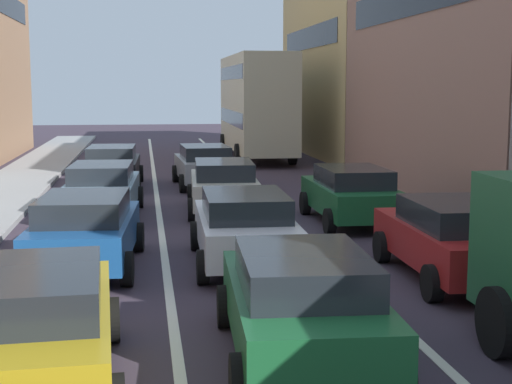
{
  "coord_description": "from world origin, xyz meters",
  "views": [
    {
      "loc": [
        -2.09,
        -2.08,
        3.6
      ],
      "look_at": [
        0.0,
        12.0,
        1.6
      ],
      "focal_mm": 53.28,
      "sensor_mm": 36.0,
      "label": 1
    }
  ],
  "objects_px": {
    "sedan_centre_lane_second": "(302,302)",
    "coupe_centre_lane_fourth": "(224,185)",
    "wagon_left_lane_second": "(33,324)",
    "sedan_left_lane_fourth": "(102,188)",
    "wagon_right_lane_far": "(351,193)",
    "sedan_right_lane_behind_truck": "(454,237)",
    "hatchback_centre_lane_third": "(245,226)",
    "sedan_left_lane_third": "(85,229)",
    "bus_mid_queue_primary": "(256,101)",
    "sedan_centre_lane_fifth": "(205,165)",
    "sedan_left_lane_fifth": "(112,165)"
  },
  "relations": [
    {
      "from": "sedan_left_lane_fourth",
      "to": "sedan_centre_lane_fifth",
      "type": "height_order",
      "value": "same"
    },
    {
      "from": "hatchback_centre_lane_third",
      "to": "wagon_left_lane_second",
      "type": "bearing_deg",
      "value": 152.07
    },
    {
      "from": "sedan_centre_lane_second",
      "to": "coupe_centre_lane_fourth",
      "type": "distance_m",
      "value": 11.94
    },
    {
      "from": "sedan_left_lane_third",
      "to": "sedan_right_lane_behind_truck",
      "type": "relative_size",
      "value": 1.02
    },
    {
      "from": "sedan_centre_lane_second",
      "to": "sedan_left_lane_third",
      "type": "xyz_separation_m",
      "value": [
        -3.17,
        5.61,
        0.0
      ]
    },
    {
      "from": "coupe_centre_lane_fourth",
      "to": "wagon_right_lane_far",
      "type": "bearing_deg",
      "value": -121.79
    },
    {
      "from": "sedan_left_lane_fifth",
      "to": "sedan_right_lane_behind_truck",
      "type": "distance_m",
      "value": 15.61
    },
    {
      "from": "sedan_left_lane_third",
      "to": "sedan_left_lane_fourth",
      "type": "distance_m",
      "value": 6.06
    },
    {
      "from": "hatchback_centre_lane_third",
      "to": "coupe_centre_lane_fourth",
      "type": "relative_size",
      "value": 0.99
    },
    {
      "from": "sedan_left_lane_fifth",
      "to": "sedan_centre_lane_second",
      "type": "bearing_deg",
      "value": -168.16
    },
    {
      "from": "sedan_left_lane_fourth",
      "to": "wagon_right_lane_far",
      "type": "relative_size",
      "value": 1.02
    },
    {
      "from": "wagon_left_lane_second",
      "to": "sedan_left_lane_fourth",
      "type": "relative_size",
      "value": 1.0
    },
    {
      "from": "hatchback_centre_lane_third",
      "to": "sedan_left_lane_fifth",
      "type": "xyz_separation_m",
      "value": [
        -3.1,
        12.35,
        0.0
      ]
    },
    {
      "from": "sedan_left_lane_fourth",
      "to": "wagon_left_lane_second",
      "type": "bearing_deg",
      "value": -178.18
    },
    {
      "from": "sedan_centre_lane_second",
      "to": "sedan_left_lane_fifth",
      "type": "height_order",
      "value": "same"
    },
    {
      "from": "hatchback_centre_lane_third",
      "to": "coupe_centre_lane_fourth",
      "type": "xyz_separation_m",
      "value": [
        0.26,
        6.46,
        0.0
      ]
    },
    {
      "from": "sedan_centre_lane_fifth",
      "to": "wagon_left_lane_second",
      "type": "bearing_deg",
      "value": 166.66
    },
    {
      "from": "coupe_centre_lane_fourth",
      "to": "sedan_centre_lane_fifth",
      "type": "height_order",
      "value": "same"
    },
    {
      "from": "sedan_left_lane_fifth",
      "to": "sedan_left_lane_third",
      "type": "bearing_deg",
      "value": -178.32
    },
    {
      "from": "wagon_left_lane_second",
      "to": "sedan_right_lane_behind_truck",
      "type": "bearing_deg",
      "value": -61.93
    },
    {
      "from": "sedan_left_lane_fourth",
      "to": "sedan_right_lane_behind_truck",
      "type": "relative_size",
      "value": 1.01
    },
    {
      "from": "hatchback_centre_lane_third",
      "to": "sedan_right_lane_behind_truck",
      "type": "height_order",
      "value": "same"
    },
    {
      "from": "sedan_left_lane_third",
      "to": "sedan_left_lane_fifth",
      "type": "height_order",
      "value": "same"
    },
    {
      "from": "sedan_centre_lane_fifth",
      "to": "sedan_right_lane_behind_truck",
      "type": "distance_m",
      "value": 14.29
    },
    {
      "from": "sedan_left_lane_fifth",
      "to": "wagon_left_lane_second",
      "type": "bearing_deg",
      "value": -178.78
    },
    {
      "from": "sedan_centre_lane_second",
      "to": "coupe_centre_lane_fourth",
      "type": "height_order",
      "value": "same"
    },
    {
      "from": "hatchback_centre_lane_third",
      "to": "bus_mid_queue_primary",
      "type": "height_order",
      "value": "bus_mid_queue_primary"
    },
    {
      "from": "hatchback_centre_lane_third",
      "to": "wagon_right_lane_far",
      "type": "bearing_deg",
      "value": -37.17
    },
    {
      "from": "sedan_right_lane_behind_truck",
      "to": "bus_mid_queue_primary",
      "type": "bearing_deg",
      "value": 1.6
    },
    {
      "from": "wagon_left_lane_second",
      "to": "sedan_left_lane_fifth",
      "type": "relative_size",
      "value": 1.01
    },
    {
      "from": "sedan_centre_lane_second",
      "to": "wagon_right_lane_far",
      "type": "relative_size",
      "value": 1.02
    },
    {
      "from": "wagon_left_lane_second",
      "to": "sedan_left_lane_third",
      "type": "xyz_separation_m",
      "value": [
        0.17,
        6.04,
        0.0
      ]
    },
    {
      "from": "wagon_right_lane_far",
      "to": "sedan_left_lane_third",
      "type": "bearing_deg",
      "value": 122.6
    },
    {
      "from": "coupe_centre_lane_fourth",
      "to": "wagon_right_lane_far",
      "type": "distance_m",
      "value": 3.83
    },
    {
      "from": "sedan_right_lane_behind_truck",
      "to": "wagon_left_lane_second",
      "type": "bearing_deg",
      "value": 122.11
    },
    {
      "from": "sedan_centre_lane_second",
      "to": "sedan_left_lane_third",
      "type": "distance_m",
      "value": 6.45
    },
    {
      "from": "wagon_left_lane_second",
      "to": "sedan_left_lane_third",
      "type": "relative_size",
      "value": 0.99
    },
    {
      "from": "sedan_centre_lane_second",
      "to": "wagon_right_lane_far",
      "type": "bearing_deg",
      "value": -16.29
    },
    {
      "from": "coupe_centre_lane_fourth",
      "to": "sedan_centre_lane_second",
      "type": "bearing_deg",
      "value": -178.02
    },
    {
      "from": "sedan_centre_lane_fifth",
      "to": "sedan_left_lane_fifth",
      "type": "height_order",
      "value": "same"
    },
    {
      "from": "coupe_centre_lane_fourth",
      "to": "sedan_right_lane_behind_truck",
      "type": "distance_m",
      "value": 8.86
    },
    {
      "from": "sedan_centre_lane_second",
      "to": "sedan_left_lane_fourth",
      "type": "xyz_separation_m",
      "value": [
        -3.15,
        11.67,
        0.0
      ]
    },
    {
      "from": "wagon_left_lane_second",
      "to": "bus_mid_queue_primary",
      "type": "relative_size",
      "value": 0.42
    },
    {
      "from": "sedan_centre_lane_fifth",
      "to": "bus_mid_queue_primary",
      "type": "relative_size",
      "value": 0.42
    },
    {
      "from": "hatchback_centre_lane_third",
      "to": "sedan_left_lane_third",
      "type": "height_order",
      "value": "same"
    },
    {
      "from": "sedan_left_lane_fourth",
      "to": "sedan_right_lane_behind_truck",
      "type": "distance_m",
      "value": 10.44
    },
    {
      "from": "coupe_centre_lane_fourth",
      "to": "sedan_left_lane_fourth",
      "type": "distance_m",
      "value": 3.4
    },
    {
      "from": "sedan_centre_lane_fifth",
      "to": "sedan_right_lane_behind_truck",
      "type": "xyz_separation_m",
      "value": [
        3.53,
        -13.84,
        0.0
      ]
    },
    {
      "from": "wagon_left_lane_second",
      "to": "sedan_left_lane_fifth",
      "type": "xyz_separation_m",
      "value": [
        0.22,
        18.25,
        0.0
      ]
    },
    {
      "from": "sedan_left_lane_fourth",
      "to": "sedan_left_lane_third",
      "type": "bearing_deg",
      "value": -177.46
    }
  ]
}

